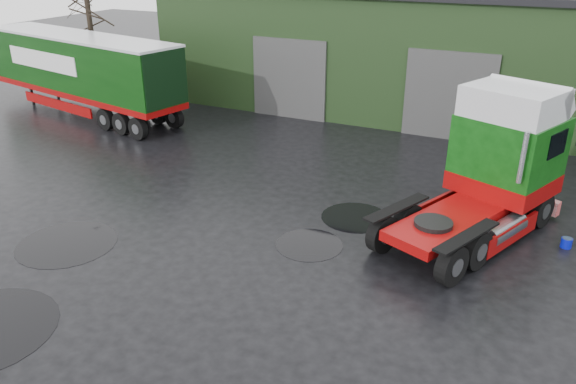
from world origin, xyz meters
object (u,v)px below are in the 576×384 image
object	(u,v)px
wash_bucket	(566,243)
trailer_left	(82,75)
warehouse	(474,49)
tree_left	(90,25)
hero_tractor	(472,171)

from	to	relation	value
wash_bucket	trailer_left	bearing A→B (deg)	168.73
trailer_left	wash_bucket	size ratio (longest dim) A/B	41.67
warehouse	wash_bucket	world-z (taller)	warehouse
warehouse	wash_bucket	bearing A→B (deg)	-69.97
wash_bucket	warehouse	bearing A→B (deg)	110.03
tree_left	wash_bucket	bearing A→B (deg)	-15.51
hero_tractor	tree_left	distance (m)	22.86
hero_tractor	trailer_left	world-z (taller)	hero_tractor
hero_tractor	warehouse	bearing A→B (deg)	121.57
warehouse	hero_tractor	xyz separation A→B (m)	(2.50, -15.50, -0.92)
warehouse	wash_bucket	size ratio (longest dim) A/B	101.47
trailer_left	tree_left	bearing A→B (deg)	37.02
hero_tractor	wash_bucket	distance (m)	3.64
hero_tractor	trailer_left	distance (m)	21.20
wash_bucket	hero_tractor	bearing A→B (deg)	-165.74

